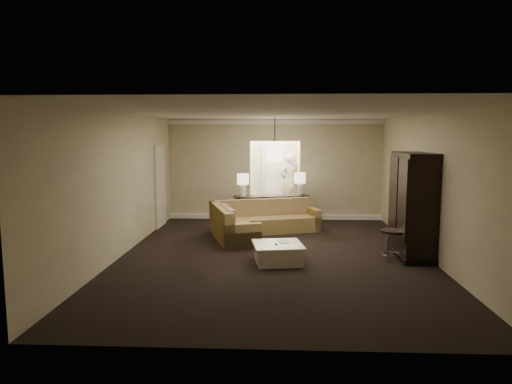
{
  "coord_description": "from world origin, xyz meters",
  "views": [
    {
      "loc": [
        0.06,
        -8.82,
        2.38
      ],
      "look_at": [
        -0.4,
        1.2,
        1.12
      ],
      "focal_mm": 32.0,
      "sensor_mm": 36.0,
      "label": 1
    }
  ],
  "objects_px": {
    "sectional_sofa": "(256,222)",
    "drink_table": "(393,239)",
    "console_table": "(272,207)",
    "coffee_table": "(278,253)",
    "person": "(289,178)",
    "armoire": "(412,207)"
  },
  "relations": [
    {
      "from": "coffee_table",
      "to": "person",
      "type": "bearing_deg",
      "value": 86.54
    },
    {
      "from": "armoire",
      "to": "drink_table",
      "type": "distance_m",
      "value": 0.75
    },
    {
      "from": "armoire",
      "to": "person",
      "type": "distance_m",
      "value": 5.97
    },
    {
      "from": "sectional_sofa",
      "to": "drink_table",
      "type": "height_order",
      "value": "sectional_sofa"
    },
    {
      "from": "console_table",
      "to": "drink_table",
      "type": "xyz_separation_m",
      "value": [
        2.35,
        -3.41,
        -0.05
      ]
    },
    {
      "from": "console_table",
      "to": "drink_table",
      "type": "bearing_deg",
      "value": -69.13
    },
    {
      "from": "coffee_table",
      "to": "person",
      "type": "relative_size",
      "value": 0.51
    },
    {
      "from": "armoire",
      "to": "person",
      "type": "relative_size",
      "value": 1.02
    },
    {
      "from": "drink_table",
      "to": "console_table",
      "type": "bearing_deg",
      "value": 124.63
    },
    {
      "from": "coffee_table",
      "to": "armoire",
      "type": "height_order",
      "value": "armoire"
    },
    {
      "from": "console_table",
      "to": "drink_table",
      "type": "height_order",
      "value": "console_table"
    },
    {
      "from": "console_table",
      "to": "person",
      "type": "xyz_separation_m",
      "value": [
        0.53,
        2.4,
        0.54
      ]
    },
    {
      "from": "person",
      "to": "armoire",
      "type": "bearing_deg",
      "value": 88.12
    },
    {
      "from": "sectional_sofa",
      "to": "coffee_table",
      "type": "height_order",
      "value": "sectional_sofa"
    },
    {
      "from": "sectional_sofa",
      "to": "drink_table",
      "type": "bearing_deg",
      "value": -54.13
    },
    {
      "from": "sectional_sofa",
      "to": "console_table",
      "type": "xyz_separation_m",
      "value": [
        0.35,
        1.37,
        0.14
      ]
    },
    {
      "from": "sectional_sofa",
      "to": "console_table",
      "type": "bearing_deg",
      "value": 58.55
    },
    {
      "from": "person",
      "to": "drink_table",
      "type": "bearing_deg",
      "value": 83.47
    },
    {
      "from": "sectional_sofa",
      "to": "person",
      "type": "distance_m",
      "value": 3.93
    },
    {
      "from": "armoire",
      "to": "person",
      "type": "height_order",
      "value": "armoire"
    },
    {
      "from": "console_table",
      "to": "drink_table",
      "type": "distance_m",
      "value": 4.14
    },
    {
      "from": "sectional_sofa",
      "to": "console_table",
      "type": "distance_m",
      "value": 1.42
    }
  ]
}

